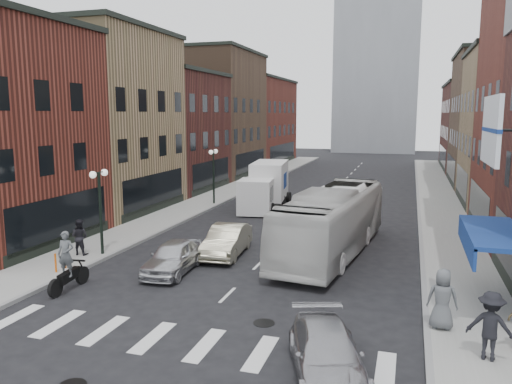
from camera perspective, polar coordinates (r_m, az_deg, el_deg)
ground at (r=18.09m, az=-4.42°, el=-12.74°), size 160.00×160.00×0.00m
sidewalk_left at (r=40.93m, az=-4.15°, el=-0.36°), size 3.00×74.00×0.15m
sidewalk_right at (r=38.24m, az=20.32°, el=-1.56°), size 3.00×74.00×0.15m
curb_left at (r=40.43m, az=-2.17°, el=-0.57°), size 0.20×74.00×0.16m
curb_right at (r=38.20m, az=18.07°, el=-1.57°), size 0.20×74.00×0.16m
crosswalk_stripes at (r=15.58m, az=-8.66°, el=-16.54°), size 12.00×2.20×0.01m
bldg_left_mid_a at (r=36.45m, az=-18.62°, el=7.66°), size 10.30×10.20×12.30m
bldg_left_mid_b at (r=44.97m, az=-11.07°, el=6.83°), size 10.30×10.20×10.30m
bldg_left_far_a at (r=54.89m, az=-5.63°, el=8.87°), size 10.30×12.20×13.30m
bldg_left_far_b at (r=68.02m, az=-1.00°, el=8.07°), size 10.30×16.20×11.30m
bldg_right_far_a at (r=51.35m, az=27.26°, el=7.37°), size 10.30×12.20×12.30m
bldg_right_far_b at (r=65.21m, az=25.10°, el=6.76°), size 10.30×16.20×10.30m
awning_blue at (r=18.74m, az=25.03°, el=-4.38°), size 1.80×5.00×0.78m
billboard_sign at (r=16.28m, az=25.59°, el=6.17°), size 1.52×3.00×3.70m
distant_tower at (r=95.59m, az=13.98°, el=19.74°), size 14.00×14.00×50.00m
streetlamp_near at (r=24.19m, az=-17.42°, el=-0.42°), size 0.32×1.22×4.11m
streetlamp_far at (r=36.47m, az=-4.88°, el=2.99°), size 0.32×1.22×4.11m
bike_rack at (r=22.70m, az=-21.45°, el=-7.35°), size 0.08×0.68×0.80m
box_truck at (r=35.45m, az=1.14°, el=0.68°), size 2.87×7.61×3.21m
motorcycle_rider at (r=20.33m, az=-20.78°, el=-7.61°), size 0.69×2.28×2.33m
transit_bus at (r=24.14m, az=8.73°, el=-3.34°), size 3.98×11.61×3.17m
sedan_left_near at (r=21.57m, az=-9.44°, el=-7.31°), size 1.86×4.10×1.37m
sedan_left_far at (r=23.85m, az=-3.35°, el=-5.56°), size 1.86×4.43×1.42m
curb_car at (r=13.45m, az=8.13°, el=-17.90°), size 2.97×4.60×1.24m
ped_left_solo at (r=24.75m, az=-19.51°, el=-4.85°), size 0.84×0.51×1.69m
ped_right_a at (r=15.09m, az=25.22°, el=-13.66°), size 1.33×0.88×1.88m
ped_right_c at (r=16.54m, az=20.53°, el=-11.37°), size 0.96×0.67×1.88m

